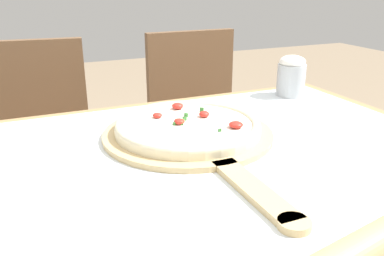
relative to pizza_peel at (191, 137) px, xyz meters
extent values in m
cube|color=#A87F51|center=(0.00, -0.11, -0.03)|extent=(1.14, 0.87, 0.03)
cylinder|color=#A87F51|center=(0.52, 0.27, -0.40)|extent=(0.06, 0.06, 0.73)
cube|color=silver|center=(0.00, -0.11, -0.01)|extent=(1.06, 0.79, 0.00)
cylinder|color=tan|center=(0.00, 0.02, 0.00)|extent=(0.38, 0.38, 0.01)
cube|color=tan|center=(0.00, -0.25, 0.00)|extent=(0.04, 0.22, 0.01)
cylinder|color=tan|center=(0.00, -0.37, 0.00)|extent=(0.05, 0.05, 0.01)
cylinder|color=beige|center=(0.00, 0.02, 0.01)|extent=(0.32, 0.32, 0.02)
torus|color=beige|center=(0.00, 0.02, 0.02)|extent=(0.32, 0.32, 0.02)
cylinder|color=white|center=(0.00, 0.02, 0.02)|extent=(0.28, 0.28, 0.00)
ellipsoid|color=red|center=(-0.02, 0.03, 0.03)|extent=(0.02, 0.02, 0.01)
ellipsoid|color=red|center=(0.05, 0.05, 0.03)|extent=(0.02, 0.02, 0.01)
ellipsoid|color=red|center=(0.02, 0.13, 0.03)|extent=(0.03, 0.03, 0.02)
ellipsoid|color=red|center=(0.09, -0.04, 0.03)|extent=(0.03, 0.03, 0.01)
ellipsoid|color=red|center=(-0.05, 0.09, 0.03)|extent=(0.02, 0.02, 0.01)
cube|color=#387533|center=(-0.02, 0.04, 0.03)|extent=(0.01, 0.01, 0.01)
cube|color=#387533|center=(0.00, 0.03, 0.03)|extent=(0.01, 0.01, 0.01)
cube|color=#387533|center=(0.07, 0.09, 0.03)|extent=(0.01, 0.01, 0.01)
cube|color=#387533|center=(-0.03, 0.02, 0.03)|extent=(0.01, 0.01, 0.01)
cube|color=#387533|center=(0.00, 0.04, 0.03)|extent=(0.01, 0.01, 0.01)
cube|color=#387533|center=(-0.01, 0.02, 0.03)|extent=(0.01, 0.01, 0.01)
cube|color=#387533|center=(0.10, -0.03, 0.03)|extent=(0.01, 0.01, 0.01)
cube|color=#387533|center=(0.04, -0.05, 0.03)|extent=(0.01, 0.00, 0.01)
cube|color=#387533|center=(0.02, 0.07, 0.03)|extent=(0.01, 0.01, 0.01)
cylinder|color=tan|center=(0.06, -0.46, 0.02)|extent=(0.33, 0.11, 0.05)
cube|color=brown|center=(-0.31, 0.60, -0.33)|extent=(0.44, 0.44, 0.02)
cube|color=brown|center=(-0.29, 0.78, -0.09)|extent=(0.38, 0.07, 0.44)
cylinder|color=brown|center=(-0.17, 0.43, -0.55)|extent=(0.04, 0.04, 0.43)
cylinder|color=brown|center=(-0.45, 0.78, -0.55)|extent=(0.04, 0.04, 0.43)
cylinder|color=brown|center=(-0.13, 0.74, -0.55)|extent=(0.04, 0.04, 0.43)
cube|color=brown|center=(0.34, 0.60, -0.33)|extent=(0.40, 0.40, 0.02)
cube|color=brown|center=(0.34, 0.78, -0.09)|extent=(0.38, 0.04, 0.44)
cylinder|color=brown|center=(0.18, 0.44, -0.55)|extent=(0.04, 0.04, 0.43)
cylinder|color=brown|center=(0.50, 0.44, -0.55)|extent=(0.04, 0.04, 0.43)
cylinder|color=brown|center=(0.18, 0.76, -0.55)|extent=(0.04, 0.04, 0.43)
cylinder|color=brown|center=(0.50, 0.76, -0.55)|extent=(0.04, 0.04, 0.43)
cylinder|color=#B2B7BC|center=(0.42, 0.21, 0.04)|extent=(0.08, 0.08, 0.09)
ellipsoid|color=white|center=(0.42, 0.21, 0.10)|extent=(0.08, 0.08, 0.04)
camera|label=1|loc=(-0.33, -0.76, 0.33)|focal=38.00mm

